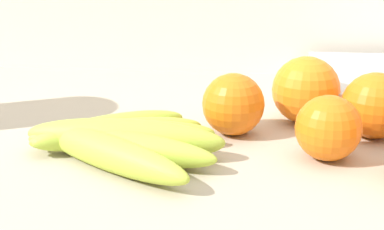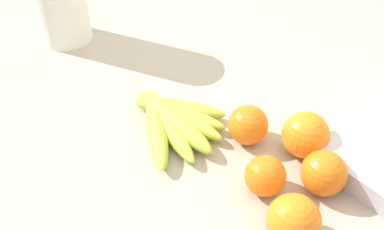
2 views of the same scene
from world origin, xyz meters
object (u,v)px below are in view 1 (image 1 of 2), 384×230
Objects in this scene: orange_front at (328,128)px; orange_back_right at (306,90)px; orange_far_right at (375,106)px; orange_right at (233,104)px; banana_bunch at (118,140)px.

orange_front is 0.12m from orange_back_right.
orange_far_right is 1.05× the size of orange_right.
orange_right is (-0.16, -0.01, -0.00)m from orange_far_right.
orange_right is (0.12, 0.08, 0.02)m from banana_bunch.
orange_right is 0.10m from orange_back_right.
banana_bunch is at bearing -147.47° from orange_back_right.
orange_far_right is (0.06, 0.07, 0.00)m from orange_front.
orange_back_right reaches higher than orange_front.
orange_back_right is (-0.01, 0.12, 0.01)m from orange_front.
orange_right is (-0.10, 0.07, 0.00)m from orange_front.
orange_front is at bearing -84.00° from orange_back_right.
orange_right reaches higher than orange_front.
orange_right is at bearing 146.40° from orange_front.
orange_back_right reaches higher than orange_far_right.
orange_far_right reaches higher than banana_bunch.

